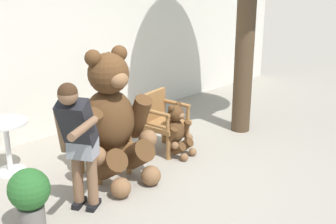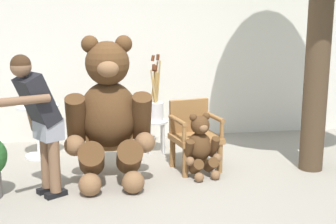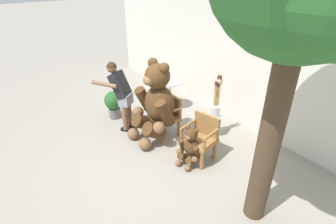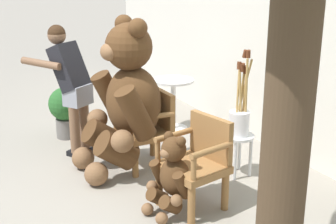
% 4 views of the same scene
% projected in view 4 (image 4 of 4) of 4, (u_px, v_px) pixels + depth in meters
% --- Properties ---
extents(ground_plane, '(60.00, 60.00, 0.00)m').
position_uv_depth(ground_plane, '(105.00, 198.00, 4.62)').
color(ground_plane, gray).
extents(back_wall, '(10.00, 0.16, 2.80)m').
position_uv_depth(back_wall, '(303.00, 39.00, 5.24)').
color(back_wall, silver).
rests_on(back_wall, ground).
extents(wooden_chair_left, '(0.56, 0.53, 0.86)m').
position_uv_depth(wooden_chair_left, '(149.00, 127.00, 5.25)').
color(wooden_chair_left, olive).
rests_on(wooden_chair_left, ground).
extents(wooden_chair_right, '(0.65, 0.62, 0.86)m').
position_uv_depth(wooden_chair_right, '(197.00, 160.00, 4.35)').
color(wooden_chair_right, olive).
rests_on(wooden_chair_right, ground).
extents(teddy_bear_large, '(1.02, 0.95, 1.70)m').
position_uv_depth(teddy_bear_large, '(126.00, 98.00, 5.02)').
color(teddy_bear_large, '#4C3019').
rests_on(teddy_bear_large, ground).
extents(teddy_bear_small, '(0.48, 0.48, 0.77)m').
position_uv_depth(teddy_bear_small, '(172.00, 175.00, 4.24)').
color(teddy_bear_small, '#4C3019').
rests_on(teddy_bear_small, ground).
extents(person_visitor, '(0.63, 0.73, 1.54)m').
position_uv_depth(person_visitor, '(70.00, 80.00, 5.45)').
color(person_visitor, black).
rests_on(person_visitor, ground).
extents(white_stool, '(0.34, 0.34, 0.46)m').
position_uv_depth(white_stool, '(238.00, 144.00, 5.03)').
color(white_stool, silver).
rests_on(white_stool, ground).
extents(brush_bucket, '(0.22, 0.22, 0.92)m').
position_uv_depth(brush_bucket, '(240.00, 116.00, 4.94)').
color(brush_bucket, white).
rests_on(brush_bucket, white_stool).
extents(round_side_table, '(0.56, 0.56, 0.72)m').
position_uv_depth(round_side_table, '(173.00, 99.00, 6.38)').
color(round_side_table, white).
rests_on(round_side_table, ground).
extents(potted_plant, '(0.44, 0.44, 0.68)m').
position_uv_depth(potted_plant, '(66.00, 108.00, 6.13)').
color(potted_plant, slate).
rests_on(potted_plant, ground).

